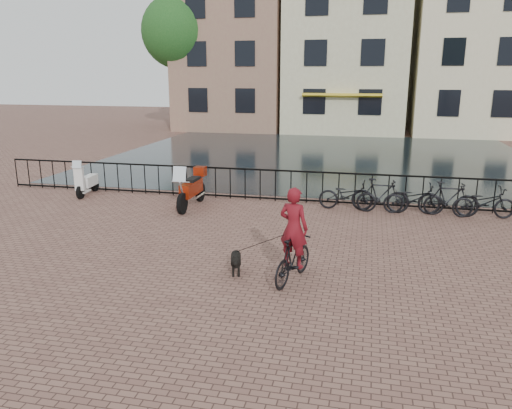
% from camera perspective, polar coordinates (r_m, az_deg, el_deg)
% --- Properties ---
extents(ground, '(100.00, 100.00, 0.00)m').
position_cam_1_polar(ground, '(8.64, -4.53, -12.76)').
color(ground, brown).
rests_on(ground, ground).
extents(canal_water, '(20.00, 20.00, 0.00)m').
position_cam_1_polar(canal_water, '(25.03, 7.31, 5.53)').
color(canal_water, black).
rests_on(canal_water, ground).
extents(railing, '(20.00, 0.05, 1.02)m').
position_cam_1_polar(railing, '(15.86, 4.01, 2.08)').
color(railing, black).
rests_on(railing, ground).
extents(canal_house_left, '(7.50, 9.00, 12.80)m').
position_cam_1_polar(canal_house_left, '(38.65, -2.07, 18.39)').
color(canal_house_left, '#875C4F').
rests_on(canal_house_left, ground).
extents(canal_house_mid, '(8.00, 9.50, 11.80)m').
position_cam_1_polar(canal_house_mid, '(37.39, 10.46, 17.52)').
color(canal_house_mid, '#BDB68F').
rests_on(canal_house_mid, ground).
extents(canal_house_right, '(7.00, 9.00, 13.30)m').
position_cam_1_polar(canal_house_right, '(37.90, 23.29, 17.71)').
color(canal_house_right, beige).
rests_on(canal_house_right, ground).
extents(tree_far_left, '(5.04, 5.04, 9.27)m').
position_cam_1_polar(tree_far_left, '(36.90, -8.91, 18.91)').
color(tree_far_left, black).
rests_on(tree_far_left, ground).
extents(cyclist, '(0.90, 1.69, 2.22)m').
position_cam_1_polar(cyclist, '(9.72, 4.29, -4.14)').
color(cyclist, black).
rests_on(cyclist, ground).
extents(dog, '(0.43, 0.78, 0.50)m').
position_cam_1_polar(dog, '(10.26, -2.31, -6.59)').
color(dog, black).
rests_on(dog, ground).
extents(motorcycle, '(0.51, 2.04, 1.45)m').
position_cam_1_polar(motorcycle, '(15.26, -7.42, 2.33)').
color(motorcycle, maroon).
rests_on(motorcycle, ground).
extents(scooter, '(0.54, 1.44, 1.30)m').
position_cam_1_polar(scooter, '(17.66, -18.78, 3.12)').
color(scooter, white).
rests_on(scooter, ground).
extents(parked_bike_0, '(1.76, 0.75, 0.90)m').
position_cam_1_polar(parked_bike_0, '(15.13, 10.40, 1.03)').
color(parked_bike_0, black).
rests_on(parked_bike_0, ground).
extents(parked_bike_1, '(1.69, 0.57, 1.00)m').
position_cam_1_polar(parked_bike_1, '(15.11, 14.01, 1.01)').
color(parked_bike_1, black).
rests_on(parked_bike_1, ground).
extents(parked_bike_2, '(1.76, 0.73, 0.90)m').
position_cam_1_polar(parked_bike_2, '(15.18, 17.58, 0.62)').
color(parked_bike_2, black).
rests_on(parked_bike_2, ground).
extents(parked_bike_3, '(1.69, 0.56, 1.00)m').
position_cam_1_polar(parked_bike_3, '(15.28, 21.13, 0.59)').
color(parked_bike_3, black).
rests_on(parked_bike_3, ground).
extents(parked_bike_4, '(1.77, 0.79, 0.90)m').
position_cam_1_polar(parked_bike_4, '(15.47, 24.59, 0.21)').
color(parked_bike_4, black).
rests_on(parked_bike_4, ground).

